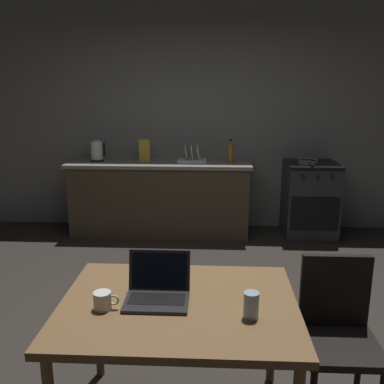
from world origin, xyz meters
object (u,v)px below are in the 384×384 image
at_px(electric_kettle, 97,151).
at_px(bottle, 231,152).
at_px(stove_oven, 310,199).
at_px(dining_table, 179,315).
at_px(laptop, 158,291).
at_px(coffee_mug, 103,301).
at_px(cereal_box, 145,150).
at_px(dish_rack, 192,158).
at_px(drinking_glass, 251,305).
at_px(frying_pan, 308,161).
at_px(chair, 338,328).

relative_size(electric_kettle, bottle, 0.91).
bearing_deg(stove_oven, dining_table, -113.10).
xyz_separation_m(electric_kettle, bottle, (1.59, -0.05, 0.01)).
distance_m(laptop, bottle, 3.07).
xyz_separation_m(stove_oven, electric_kettle, (-2.54, 0.00, 0.56)).
xyz_separation_m(stove_oven, laptop, (-1.43, -3.07, 0.34)).
distance_m(electric_kettle, coffee_mug, 3.30).
height_order(cereal_box, dish_rack, cereal_box).
xyz_separation_m(drinking_glass, cereal_box, (-1.00, 3.25, 0.22)).
height_order(frying_pan, cereal_box, cereal_box).
relative_size(frying_pan, drinking_glass, 3.22).
bearing_deg(dining_table, coffee_mug, -167.02).
distance_m(electric_kettle, frying_pan, 2.49).
bearing_deg(cereal_box, coffee_mug, -84.77).
bearing_deg(stove_oven, electric_kettle, 179.94).
bearing_deg(coffee_mug, chair, 11.67).
xyz_separation_m(chair, dish_rack, (-0.94, 2.93, 0.42)).
height_order(stove_oven, laptop, laptop).
height_order(coffee_mug, drinking_glass, drinking_glass).
height_order(stove_oven, electric_kettle, electric_kettle).
distance_m(chair, drinking_glass, 0.65).
bearing_deg(frying_pan, laptop, -114.25).
xyz_separation_m(electric_kettle, coffee_mug, (0.86, -3.18, -0.23)).
distance_m(stove_oven, laptop, 3.41).
bearing_deg(dining_table, cereal_box, 101.85).
bearing_deg(dish_rack, bottle, -6.36).
distance_m(stove_oven, dining_table, 3.37).
bearing_deg(frying_pan, drinking_glass, -105.94).
bearing_deg(bottle, chair, -80.39).
bearing_deg(cereal_box, dish_rack, -2.02).
distance_m(electric_kettle, cereal_box, 0.57).
relative_size(laptop, dish_rack, 0.94).
height_order(laptop, drinking_glass, laptop).
bearing_deg(electric_kettle, cereal_box, 2.01).
distance_m(frying_pan, coffee_mug, 3.55).
xyz_separation_m(chair, laptop, (-0.96, -0.14, 0.26)).
xyz_separation_m(chair, electric_kettle, (-2.07, 2.93, 0.49)).
height_order(bottle, dish_rack, bottle).
height_order(chair, cereal_box, cereal_box).
bearing_deg(laptop, dish_rack, 81.41).
bearing_deg(bottle, frying_pan, 1.33).
bearing_deg(laptop, dining_table, -20.52).
xyz_separation_m(frying_pan, dish_rack, (-1.35, 0.03, 0.02)).
height_order(chair, frying_pan, frying_pan).
relative_size(laptop, cereal_box, 1.23).
relative_size(dining_table, coffee_mug, 9.41).
xyz_separation_m(electric_kettle, cereal_box, (0.57, 0.02, 0.01)).
distance_m(dining_table, drinking_glass, 0.40).
bearing_deg(cereal_box, chair, -62.99).
bearing_deg(drinking_glass, chair, 30.63).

